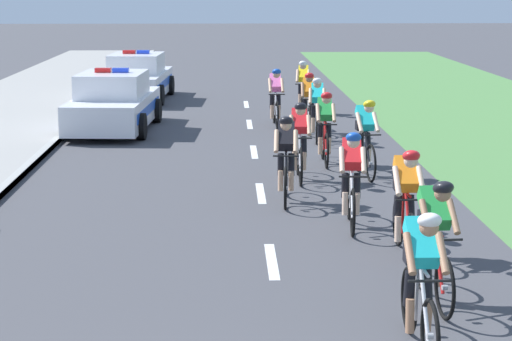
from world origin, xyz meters
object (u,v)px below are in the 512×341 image
(cyclist_third, at_px, (406,200))
(cyclist_fourth, at_px, (352,178))
(cyclist_eleventh, at_px, (276,96))
(police_car_second, at_px, (137,79))
(cyclist_twelfth, at_px, (303,86))
(cyclist_seventh, at_px, (365,137))
(cyclist_second, at_px, (434,239))
(cyclist_ninth, at_px, (317,108))
(cyclist_lead, at_px, (421,278))
(cyclist_sixth, at_px, (300,140))
(cyclist_eighth, at_px, (325,126))
(police_car_nearest, at_px, (114,104))
(cyclist_fifth, at_px, (286,157))
(cyclist_tenth, at_px, (309,101))

(cyclist_third, relative_size, cyclist_fourth, 1.00)
(cyclist_eleventh, relative_size, police_car_second, 0.38)
(cyclist_twelfth, bearing_deg, cyclist_seventh, -86.96)
(cyclist_second, xyz_separation_m, cyclist_ninth, (-0.25, 11.07, 0.00))
(cyclist_third, relative_size, cyclist_seventh, 1.00)
(cyclist_second, height_order, cyclist_third, same)
(cyclist_third, distance_m, cyclist_fourth, 1.55)
(cyclist_lead, distance_m, police_car_second, 20.87)
(cyclist_fourth, height_order, cyclist_sixth, same)
(cyclist_eighth, relative_size, police_car_nearest, 0.38)
(cyclist_fifth, height_order, cyclist_eighth, same)
(police_car_nearest, bearing_deg, cyclist_third, -64.16)
(cyclist_sixth, distance_m, cyclist_tenth, 5.65)
(cyclist_sixth, relative_size, cyclist_twelfth, 1.00)
(cyclist_lead, xyz_separation_m, cyclist_eleventh, (-0.66, 14.74, 0.00))
(cyclist_lead, xyz_separation_m, cyclist_fifth, (-0.94, 6.36, 0.00))
(cyclist_sixth, bearing_deg, police_car_nearest, 124.81)
(cyclist_eighth, bearing_deg, police_car_nearest, 137.43)
(cyclist_second, bearing_deg, cyclist_fifth, 105.53)
(cyclist_eleventh, xyz_separation_m, police_car_second, (-4.13, 5.57, -0.11))
(cyclist_second, height_order, cyclist_twelfth, same)
(cyclist_third, height_order, cyclist_twelfth, same)
(cyclist_eleventh, bearing_deg, cyclist_tenth, -53.67)
(cyclist_lead, height_order, cyclist_ninth, same)
(cyclist_second, xyz_separation_m, police_car_nearest, (-5.24, 12.78, -0.11))
(cyclist_seventh, relative_size, cyclist_tenth, 1.00)
(cyclist_eleventh, height_order, cyclist_twelfth, same)
(cyclist_sixth, height_order, cyclist_eighth, same)
(cyclist_fifth, relative_size, cyclist_tenth, 1.00)
(cyclist_lead, bearing_deg, cyclist_eleventh, 92.57)
(cyclist_fourth, relative_size, cyclist_seventh, 1.00)
(cyclist_eighth, relative_size, cyclist_eleventh, 1.00)
(police_car_nearest, bearing_deg, cyclist_fourth, -63.34)
(cyclist_ninth, bearing_deg, cyclist_seventh, -82.69)
(cyclist_sixth, distance_m, cyclist_seventh, 1.32)
(cyclist_fifth, height_order, cyclist_seventh, same)
(cyclist_fourth, bearing_deg, cyclist_tenth, 89.02)
(cyclist_tenth, bearing_deg, police_car_nearest, 174.50)
(cyclist_third, xyz_separation_m, police_car_second, (-5.28, 17.05, -0.11))
(cyclist_eighth, bearing_deg, cyclist_fifth, -107.02)
(cyclist_seventh, bearing_deg, cyclist_second, -92.18)
(cyclist_tenth, height_order, cyclist_eleventh, same)
(cyclist_third, height_order, cyclist_eleventh, same)
(cyclist_third, relative_size, cyclist_tenth, 1.00)
(cyclist_lead, bearing_deg, cyclist_fourth, 90.59)
(cyclist_twelfth, bearing_deg, cyclist_third, -89.02)
(cyclist_sixth, distance_m, cyclist_twelfth, 9.05)
(cyclist_eleventh, bearing_deg, cyclist_third, -84.27)
(cyclist_fourth, relative_size, cyclist_eleventh, 1.00)
(cyclist_lead, xyz_separation_m, cyclist_twelfth, (0.25, 17.10, 0.00))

